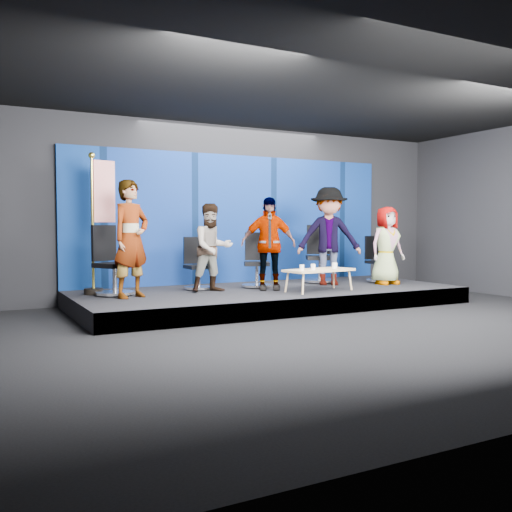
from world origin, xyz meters
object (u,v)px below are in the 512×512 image
object	(u,v)px
panelist_c	(268,244)
mug_b	(313,267)
panelist_e	(387,246)
mug_a	(302,267)
panelist_a	(131,239)
chair_c	(256,269)
coffee_table	(319,271)
mug_e	(335,265)
chair_e	(378,267)
panelist_b	(212,248)
chair_d	(319,264)
chair_b	(197,272)
mug_d	(334,265)
chair_a	(112,272)
panelist_d	(329,236)
flag_stand	(100,219)
mug_c	(313,266)

from	to	relation	value
panelist_c	mug_b	size ratio (longest dim) A/B	17.84
panelist_e	mug_a	size ratio (longest dim) A/B	16.75
panelist_a	chair_c	size ratio (longest dim) A/B	1.84
mug_a	mug_b	world-z (taller)	mug_b
coffee_table	mug_e	size ratio (longest dim) A/B	15.93
panelist_a	chair_e	world-z (taller)	panelist_a
panelist_b	chair_d	distance (m)	2.68
panelist_b	mug_b	size ratio (longest dim) A/B	16.50
chair_c	chair_d	xyz separation A→B (m)	(1.56, 0.21, 0.05)
panelist_b	panelist_a	bearing A→B (deg)	-175.08
chair_b	mug_d	world-z (taller)	chair_b
mug_e	chair_b	bearing A→B (deg)	152.51
chair_e	mug_b	world-z (taller)	chair_e
chair_b	mug_e	world-z (taller)	chair_b
chair_a	panelist_e	xyz separation A→B (m)	(5.27, -0.72, 0.38)
panelist_d	mug_a	xyz separation A→B (m)	(-1.17, -0.87, -0.51)
chair_d	flag_stand	bearing A→B (deg)	-153.16
panelist_e	coffee_table	bearing A→B (deg)	-167.43
panelist_e	flag_stand	world-z (taller)	flag_stand
panelist_b	mug_d	xyz separation A→B (m)	(2.03, -0.80, -0.33)
chair_a	mug_b	bearing A→B (deg)	-46.95
chair_e	panelist_b	bearing A→B (deg)	-178.56
panelist_a	mug_e	size ratio (longest dim) A/B	22.34
panelist_c	mug_c	bearing A→B (deg)	-13.83
mug_d	chair_a	bearing A→B (deg)	163.11
mug_a	mug_e	distance (m)	0.85
mug_e	chair_a	bearing A→B (deg)	165.38
chair_a	panelist_b	bearing A→B (deg)	-37.23
chair_c	mug_e	bearing A→B (deg)	-16.79
chair_b	panelist_c	xyz separation A→B (m)	(1.10, -0.68, 0.52)
chair_d	chair_e	bearing A→B (deg)	7.48
coffee_table	flag_stand	xyz separation A→B (m)	(-3.51, 1.42, 0.90)
chair_b	mug_b	world-z (taller)	chair_b
chair_e	mug_e	size ratio (longest dim) A/B	11.17
panelist_a	chair_d	size ratio (longest dim) A/B	1.61
coffee_table	chair_a	bearing A→B (deg)	161.56
panelist_c	mug_d	bearing A→B (deg)	-6.27
chair_a	mug_a	xyz separation A→B (m)	(2.99, -1.18, 0.06)
panelist_c	chair_d	xyz separation A→B (m)	(1.59, 0.70, -0.45)
mug_a	mug_e	world-z (taller)	mug_a
panelist_b	panelist_c	xyz separation A→B (m)	(1.01, -0.19, 0.06)
panelist_c	mug_e	distance (m)	1.29
chair_a	panelist_d	xyz separation A→B (m)	(4.16, -0.31, 0.57)
coffee_table	mug_c	bearing A→B (deg)	117.61
mug_a	flag_stand	size ratio (longest dim) A/B	0.04
panelist_b	panelist_c	world-z (taller)	panelist_c
chair_b	coffee_table	size ratio (longest dim) A/B	0.71
panelist_c	flag_stand	bearing A→B (deg)	-171.29
panelist_a	panelist_d	bearing A→B (deg)	-23.80
chair_c	mug_c	bearing A→B (deg)	-34.02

